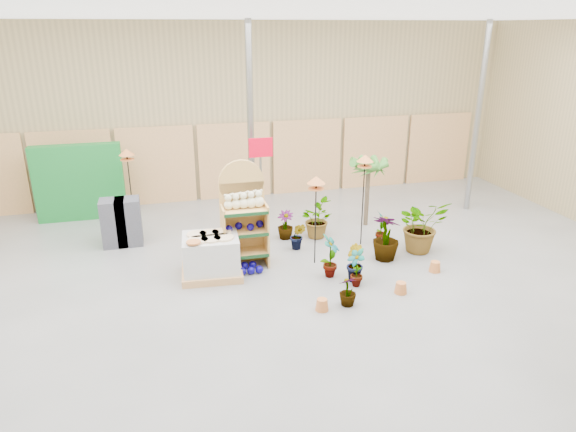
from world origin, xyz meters
name	(u,v)px	position (x,y,z in m)	size (l,w,h in m)	color
room	(280,162)	(0.00, 0.91, 2.21)	(15.20, 12.10, 4.70)	slate
display_shelf	(243,218)	(-0.50, 1.79, 0.93)	(0.86, 0.55, 2.04)	tan
teddy_bears	(245,201)	(-0.47, 1.70, 1.29)	(0.76, 0.21, 0.33)	#F4EBBE
gazing_balls_shelf	(245,226)	(-0.50, 1.68, 0.80)	(0.75, 0.26, 0.14)	#0A046A
gazing_balls_floor	(246,269)	(-0.56, 1.36, 0.07)	(0.63, 0.39, 0.15)	#0A046A
pallet_stack	(211,256)	(-1.18, 1.40, 0.39)	(1.16, 0.99, 0.81)	tan
charcoal_planters	(121,222)	(-2.82, 3.33, 0.50)	(0.80, 0.50, 1.00)	#313139
trellis_stock	(79,182)	(-3.80, 5.20, 0.90)	(2.00, 0.30, 1.80)	#137129
offer_sign	(261,168)	(0.10, 2.98, 1.57)	(0.50, 0.08, 2.20)	gray
bird_table_front	(316,183)	(0.82, 1.43, 1.63)	(0.34, 0.34, 1.76)	black
bird_table_right	(365,161)	(2.04, 2.06, 1.80)	(0.34, 0.34, 1.94)	black
bird_table_back	(127,155)	(-2.62, 4.28, 1.71)	(0.34, 0.34, 1.84)	black
palm	(369,165)	(2.59, 3.09, 1.43)	(0.70, 0.70, 1.68)	brown
potted_plant_0	(330,256)	(0.91, 0.79, 0.42)	(0.44, 0.30, 0.84)	#397D29
potted_plant_1	(354,263)	(1.29, 0.56, 0.34)	(0.37, 0.30, 0.67)	#397D29
potted_plant_3	(386,237)	(2.22, 1.24, 0.47)	(0.53, 0.53, 0.94)	#397D29
potted_plant_4	(381,226)	(2.49, 2.04, 0.37)	(0.39, 0.26, 0.74)	#397D29
potted_plant_5	(298,236)	(0.68, 2.15, 0.29)	(0.32, 0.26, 0.59)	#397D29
potted_plant_6	(315,219)	(1.23, 2.71, 0.42)	(0.75, 0.65, 0.84)	#397D29
potted_plant_7	(348,291)	(0.86, -0.25, 0.26)	(0.29, 0.29, 0.52)	#397D29
potted_plant_8	(356,268)	(1.24, 0.35, 0.35)	(0.37, 0.25, 0.71)	#397D29
potted_plant_10	(421,225)	(3.08, 1.45, 0.56)	(1.01, 0.87, 1.12)	#397D29
potted_plant_11	(285,225)	(0.57, 2.78, 0.31)	(0.35, 0.35, 0.63)	#397D29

